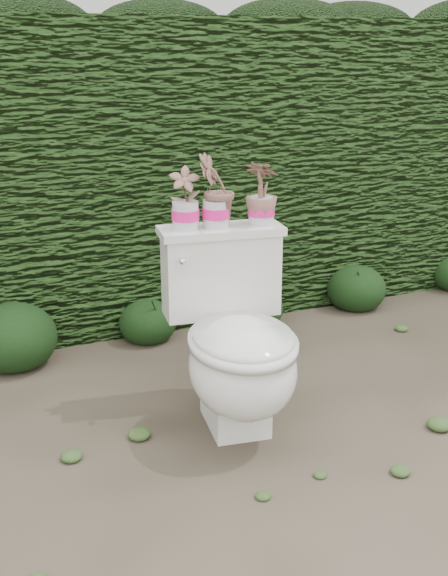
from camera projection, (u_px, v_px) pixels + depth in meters
name	position (u px, v px, depth m)	size (l,w,h in m)	color
ground	(287.00, 420.00, 2.98)	(60.00, 60.00, 0.00)	brown
hedge	(160.00, 167.00, 4.11)	(8.00, 1.00, 1.60)	#294A18
toilet	(237.00, 346.00, 2.81)	(0.55, 0.73, 0.78)	silver
potted_plant_left	(185.00, 200.00, 2.82)	(0.12, 0.08, 0.23)	#346920
potted_plant_center	(216.00, 193.00, 2.84)	(0.15, 0.12, 0.28)	#346920
potted_plant_right	(262.00, 195.00, 2.90)	(0.13, 0.13, 0.24)	#346920
liriope_clump_2	(13.00, 332.00, 3.44)	(0.42, 0.42, 0.33)	black
liriope_clump_3	(147.00, 317.00, 3.75)	(0.30, 0.30, 0.24)	black
liriope_clump_4	(251.00, 303.00, 3.89)	(0.35, 0.35, 0.28)	black
liriope_clump_5	(356.00, 284.00, 4.21)	(0.35, 0.35, 0.28)	black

